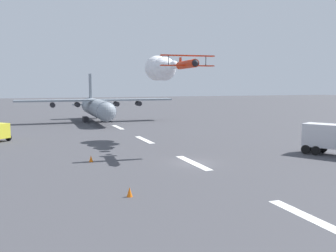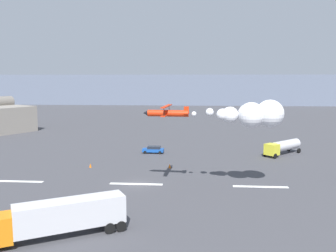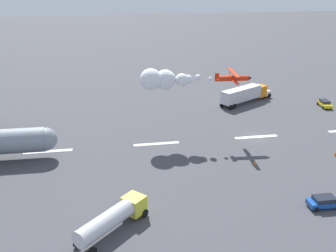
# 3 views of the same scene
# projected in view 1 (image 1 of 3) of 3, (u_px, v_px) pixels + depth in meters

# --- Properties ---
(ground_plane) EXTENTS (440.00, 440.00, 0.00)m
(ground_plane) POSITION_uv_depth(u_px,v_px,m) (193.00, 163.00, 40.83)
(ground_plane) COLOR #424247
(ground_plane) RESTS_ON ground
(runway_stripe_3) EXTENTS (8.00, 0.90, 0.01)m
(runway_stripe_3) POSITION_uv_depth(u_px,v_px,m) (312.00, 219.00, 23.69)
(runway_stripe_3) COLOR white
(runway_stripe_3) RESTS_ON ground
(runway_stripe_4) EXTENTS (8.00, 0.90, 0.01)m
(runway_stripe_4) POSITION_uv_depth(u_px,v_px,m) (193.00, 163.00, 40.83)
(runway_stripe_4) COLOR white
(runway_stripe_4) RESTS_ON ground
(runway_stripe_5) EXTENTS (8.00, 0.90, 0.01)m
(runway_stripe_5) POSITION_uv_depth(u_px,v_px,m) (144.00, 140.00, 57.96)
(runway_stripe_5) COLOR white
(runway_stripe_5) RESTS_ON ground
(runway_stripe_6) EXTENTS (8.00, 0.90, 0.01)m
(runway_stripe_6) POSITION_uv_depth(u_px,v_px,m) (118.00, 127.00, 75.10)
(runway_stripe_6) COLOR white
(runway_stripe_6) RESTS_ON ground
(runway_stripe_7) EXTENTS (8.00, 0.90, 0.01)m
(runway_stripe_7) POSITION_uv_depth(u_px,v_px,m) (101.00, 119.00, 92.23)
(runway_stripe_7) COLOR white
(runway_stripe_7) RESTS_ON ground
(cargo_transport_plane) EXTENTS (26.47, 35.01, 11.16)m
(cargo_transport_plane) POSITION_uv_depth(u_px,v_px,m) (98.00, 107.00, 84.27)
(cargo_transport_plane) COLOR gray
(cargo_transport_plane) RESTS_ON ground
(stunt_biplane_red) EXTENTS (19.51, 6.62, 3.85)m
(stunt_biplane_red) POSITION_uv_depth(u_px,v_px,m) (163.00, 68.00, 55.64)
(stunt_biplane_red) COLOR red
(traffic_cone_near) EXTENTS (0.44, 0.44, 0.75)m
(traffic_cone_near) POSITION_uv_depth(u_px,v_px,m) (130.00, 192.00, 28.39)
(traffic_cone_near) COLOR orange
(traffic_cone_near) RESTS_ON ground
(traffic_cone_far) EXTENTS (0.44, 0.44, 0.75)m
(traffic_cone_far) POSITION_uv_depth(u_px,v_px,m) (91.00, 159.00, 41.26)
(traffic_cone_far) COLOR orange
(traffic_cone_far) RESTS_ON ground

